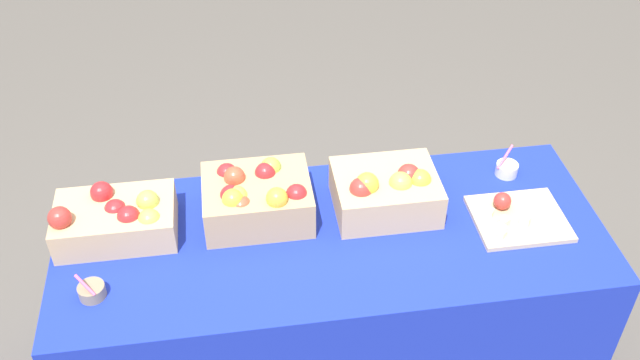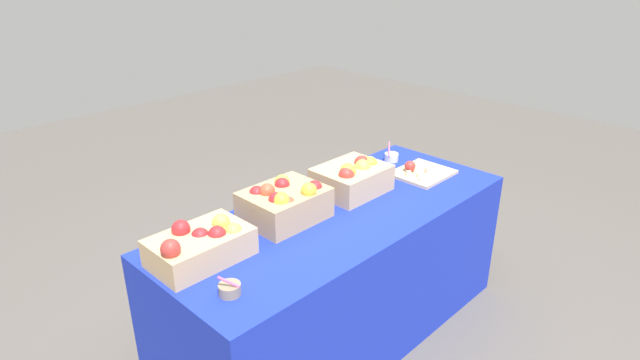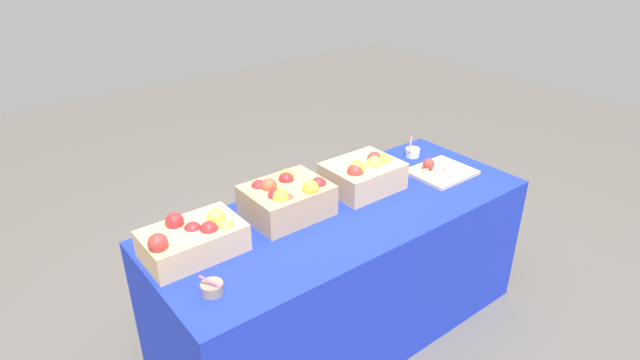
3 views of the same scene
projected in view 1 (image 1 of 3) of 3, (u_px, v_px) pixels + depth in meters
The scene contains 7 objects.
table at pixel (331, 304), 2.74m from camera, with size 1.90×0.76×0.74m, color #192DB7.
apple_crate_left at pixel (116, 219), 2.45m from camera, with size 0.40×0.26×0.18m.
apple_crate_middle at pixel (256, 197), 2.51m from camera, with size 0.37×0.30×0.20m.
apple_crate_right at pixel (386, 191), 2.55m from camera, with size 0.36×0.29×0.19m.
cutting_board_front at pixel (516, 217), 2.54m from camera, with size 0.32×0.27×0.08m.
sample_bowl_near at pixel (507, 169), 2.74m from camera, with size 0.09×0.09×0.11m.
sample_bowl_mid at pixel (92, 291), 2.27m from camera, with size 0.09×0.09×0.09m.
Camera 1 is at (-0.31, -1.78, 2.48)m, focal length 40.59 mm.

